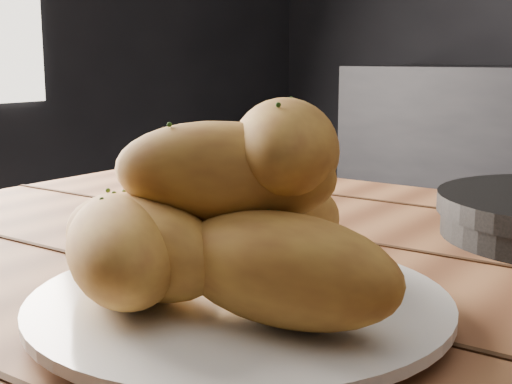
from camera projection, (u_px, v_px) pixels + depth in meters
name	position (u px, v px, depth m)	size (l,w,h in m)	color
plate	(240.00, 307.00, 0.51)	(0.30, 0.30, 0.02)	white
bread_rolls	(220.00, 219.00, 0.50)	(0.29, 0.28, 0.14)	gold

